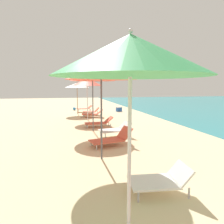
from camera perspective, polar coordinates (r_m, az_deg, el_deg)
The scene contains 14 objects.
umbrella_second at distance 2.61m, azimuth 5.21°, elevation 15.52°, with size 1.97×1.97×2.83m.
lounger_second_shoreside at distance 4.38m, azimuth 13.59°, elevation -17.99°, with size 1.24×0.79×0.56m.
umbrella_third at distance 5.78m, azimuth -3.07°, elevation 10.96°, with size 2.03×2.03×2.76m.
lounger_third_shoreside at distance 7.40m, azimuth 0.06°, elevation -7.40°, with size 1.61×0.96×0.63m.
umbrella_fourth at distance 9.59m, azimuth -5.50°, elevation 10.21°, with size 2.12×2.12×2.95m.
lounger_fourth_shoreside at distance 10.73m, azimuth -3.56°, elevation -2.88°, with size 1.46×0.58×0.55m.
lounger_fourth_inland at distance 8.71m, azimuth 1.03°, elevation -4.83°, with size 1.42×0.90×0.59m.
umbrella_fifth at distance 13.00m, azimuth -7.03°, elevation 8.37°, with size 1.96×1.96×2.72m.
lounger_fifth_shoreside at distance 14.23m, azimuth -5.43°, elevation -0.37°, with size 1.54×0.94×0.53m.
umbrella_farthest at distance 16.12m, azimuth -9.82°, elevation 7.42°, with size 1.92×1.92×2.47m.
lounger_farthest_shoreside at distance 17.21m, azimuth -7.72°, elevation 1.07°, with size 1.32×0.68×0.55m.
lounger_farthest_inland at distance 15.31m, azimuth -5.80°, elevation 0.28°, with size 1.28×0.78×0.58m.
beach_ball at distance 18.67m, azimuth -10.56°, elevation 0.92°, with size 0.27×0.27×0.27m, color #338CD8.
cooler_box at distance 17.49m, azimuth 1.95°, elevation 0.83°, with size 0.51×0.44×0.40m.
Camera 1 is at (-1.57, 0.88, 2.12)m, focal length 32.46 mm.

